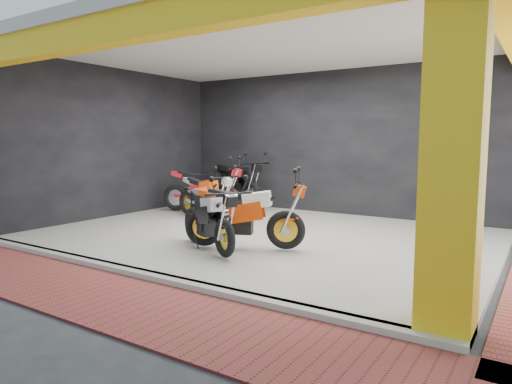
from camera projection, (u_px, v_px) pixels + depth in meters
ground at (194, 262)px, 6.97m from camera, size 80.00×80.00×0.00m
showroom_floor at (263, 236)px, 8.63m from camera, size 8.00×6.00×0.10m
showroom_ceiling at (264, 43)px, 8.23m from camera, size 8.40×6.40×0.20m
back_wall at (331, 145)px, 11.02m from camera, size 8.20×0.20×3.50m
left_wall at (115, 145)px, 10.65m from camera, size 0.20×6.20×3.50m
corner_column at (454, 151)px, 4.12m from camera, size 0.50×0.50×3.50m
header_beam_front at (138, 25)px, 5.76m from camera, size 8.40×0.30×0.40m
floor_kerb at (144, 275)px, 6.11m from camera, size 8.00×0.20×0.10m
paver_front at (95, 294)px, 5.46m from camera, size 9.00×1.40×0.03m
moto_hero at (286, 211)px, 7.19m from camera, size 2.22×1.52×1.27m
moto_row_a at (224, 219)px, 6.70m from camera, size 2.06×1.55×1.19m
moto_row_b at (228, 187)px, 10.80m from camera, size 2.30×1.32×1.32m
moto_row_c at (221, 195)px, 9.81m from camera, size 2.03×1.13×1.17m
moto_row_d at (251, 181)px, 11.68m from camera, size 2.46×1.57×1.41m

